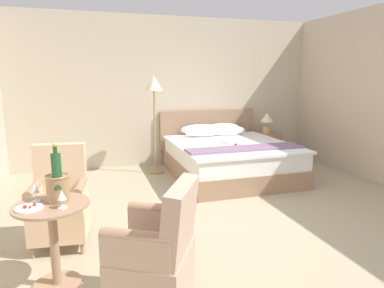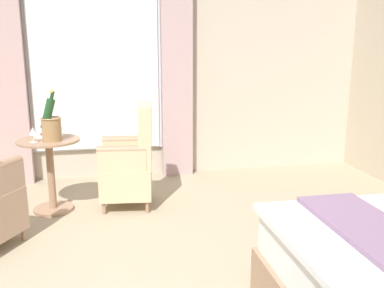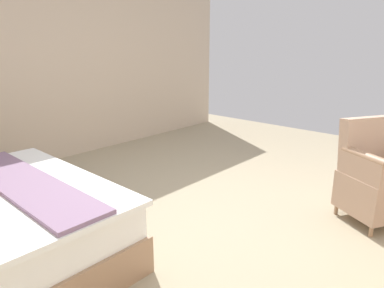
{
  "view_description": "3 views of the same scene",
  "coord_description": "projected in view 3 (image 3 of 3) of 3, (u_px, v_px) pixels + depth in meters",
  "views": [
    {
      "loc": [
        -1.51,
        -3.14,
        1.67
      ],
      "look_at": [
        -0.29,
        0.82,
        0.85
      ],
      "focal_mm": 32.0,
      "sensor_mm": 36.0,
      "label": 1
    },
    {
      "loc": [
        2.25,
        0.13,
        1.56
      ],
      "look_at": [
        -0.54,
        0.68,
        0.9
      ],
      "focal_mm": 40.0,
      "sensor_mm": 36.0,
      "label": 2
    },
    {
      "loc": [
        -1.82,
        2.41,
        1.6
      ],
      "look_at": [
        -0.25,
        0.68,
        0.93
      ],
      "focal_mm": 32.0,
      "sensor_mm": 36.0,
      "label": 3
    }
  ],
  "objects": [
    {
      "name": "wall_far_side",
      "position": [
        58.0,
        62.0,
        4.83
      ],
      "size": [
        0.12,
        6.6,
        2.77
      ],
      "color": "#C4B09A",
      "rests_on": "ground"
    },
    {
      "name": "armchair_facing_bed",
      "position": [
        376.0,
        178.0,
        3.18
      ],
      "size": [
        0.75,
        0.75,
        0.96
      ],
      "color": "#99765B",
      "rests_on": "ground"
    },
    {
      "name": "ground_plane",
      "position": [
        220.0,
        217.0,
        3.33
      ],
      "size": [
        7.98,
        7.98,
        0.0
      ],
      "primitive_type": "plane",
      "color": "tan"
    }
  ]
}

